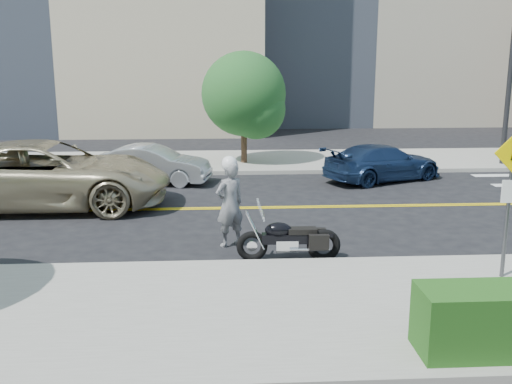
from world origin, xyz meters
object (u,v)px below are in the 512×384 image
(motorcyclist, at_px, (230,202))
(parked_car_silver, at_px, (152,165))
(parked_car_blue, at_px, (383,163))
(suv, at_px, (48,175))
(pedestrian_sign, at_px, (510,188))
(motorcycle, at_px, (289,230))

(motorcyclist, distance_m, parked_car_silver, 7.72)
(parked_car_silver, distance_m, parked_car_blue, 8.27)
(suv, height_order, parked_car_silver, suv)
(pedestrian_sign, xyz_separation_m, suv, (-10.71, 6.75, -0.96))
(pedestrian_sign, bearing_deg, suv, 147.77)
(motorcyclist, xyz_separation_m, parked_car_blue, (5.63, 7.23, -0.43))
(pedestrian_sign, distance_m, motorcycle, 4.61)
(motorcycle, distance_m, suv, 8.33)
(motorcyclist, bearing_deg, pedestrian_sign, 121.31)
(pedestrian_sign, height_order, suv, pedestrian_sign)
(pedestrian_sign, bearing_deg, parked_car_silver, 128.74)
(pedestrian_sign, xyz_separation_m, motorcycle, (-4.08, 1.71, -1.28))
(motorcyclist, xyz_separation_m, parked_car_silver, (-2.64, 7.24, -0.41))
(motorcyclist, relative_size, suv, 0.30)
(pedestrian_sign, height_order, parked_car_silver, pedestrian_sign)
(pedestrian_sign, relative_size, parked_car_silver, 0.73)
(motorcycle, height_order, parked_car_blue, motorcycle)
(parked_car_silver, height_order, parked_car_blue, parked_car_silver)
(motorcycle, bearing_deg, parked_car_silver, 116.76)
(motorcyclist, bearing_deg, parked_car_silver, -101.54)
(parked_car_blue, bearing_deg, motorcyclist, 117.66)
(parked_car_silver, bearing_deg, pedestrian_sign, -130.39)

